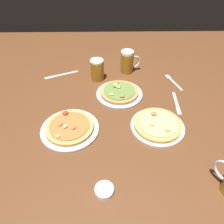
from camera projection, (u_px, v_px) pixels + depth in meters
name	position (u px, v px, depth m)	size (l,w,h in m)	color
ground_plane	(112.00, 117.00, 1.22)	(2.40, 2.40, 0.03)	brown
pizza_plate_near	(158.00, 125.00, 1.13)	(0.28, 0.28, 0.05)	silver
pizza_plate_far	(119.00, 93.00, 1.34)	(0.29, 0.29, 0.05)	#B2B2B7
pizza_plate_side	(70.00, 128.00, 1.11)	(0.30, 0.30, 0.05)	#B2B2B7
beer_mug_dark	(97.00, 70.00, 1.44)	(0.10, 0.13, 0.14)	#9E6619
beer_mug_amber	(128.00, 62.00, 1.50)	(0.14, 0.09, 0.16)	#9E6619
ramekin_sauce	(104.00, 190.00, 0.86)	(0.08, 0.08, 0.03)	white
fork_left	(174.00, 82.00, 1.45)	(0.08, 0.19, 0.01)	silver
knife_right	(61.00, 75.00, 1.52)	(0.23, 0.11, 0.01)	silver
knife_spare	(177.00, 103.00, 1.28)	(0.03, 0.21, 0.01)	silver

